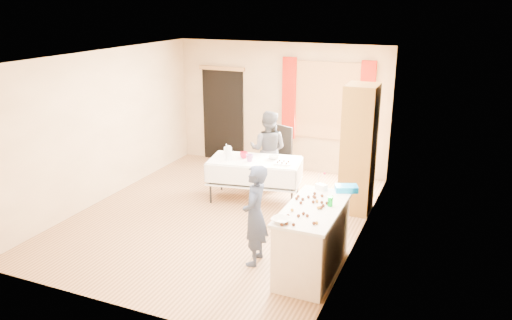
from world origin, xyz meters
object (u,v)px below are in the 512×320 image
at_px(party_table, 255,176).
at_px(chair, 277,165).
at_px(counter, 312,240).
at_px(girl, 255,215).
at_px(woman, 268,150).
at_px(cabinet, 359,150).

relative_size(party_table, chair, 1.59).
xyz_separation_m(counter, chair, (-1.63, 3.04, -0.13)).
xyz_separation_m(counter, girl, (-0.77, -0.08, 0.24)).
bearing_deg(woman, cabinet, 158.10).
height_order(counter, girl, girl).
xyz_separation_m(chair, woman, (-0.04, -0.38, 0.41)).
relative_size(counter, woman, 0.98).
xyz_separation_m(chair, girl, (0.86, -3.12, 0.37)).
height_order(party_table, girl, girl).
height_order(cabinet, girl, cabinet).
distance_m(counter, woman, 3.15).
bearing_deg(party_table, cabinet, -2.20).
relative_size(cabinet, chair, 1.99).
bearing_deg(counter, girl, -174.35).
distance_m(cabinet, party_table, 1.87).
bearing_deg(chair, counter, -39.25).
distance_m(chair, woman, 0.57).
bearing_deg(cabinet, counter, -92.59).
distance_m(counter, girl, 0.81).
relative_size(cabinet, woman, 1.45).
bearing_deg(party_table, woman, 82.02).
bearing_deg(party_table, chair, 79.23).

